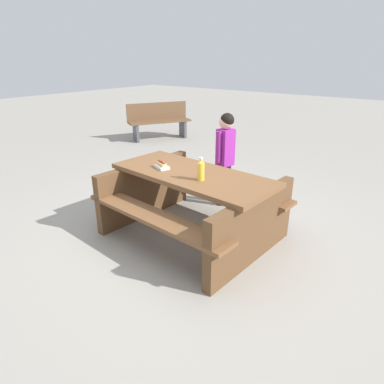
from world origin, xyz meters
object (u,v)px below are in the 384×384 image
(picnic_table, at_px, (192,199))
(soda_bottle, at_px, (201,170))
(park_bench_near, at_px, (159,120))
(hotdog_tray, at_px, (162,166))
(child_in_coat, at_px, (225,148))

(picnic_table, xyz_separation_m, soda_bottle, (-0.21, 0.13, 0.41))
(soda_bottle, height_order, park_bench_near, soda_bottle)
(hotdog_tray, xyz_separation_m, park_bench_near, (3.20, -3.38, -0.33))
(soda_bottle, relative_size, child_in_coat, 0.19)
(soda_bottle, height_order, hotdog_tray, soda_bottle)
(child_in_coat, bearing_deg, soda_bottle, 109.94)
(picnic_table, distance_m, hotdog_tray, 0.49)
(hotdog_tray, bearing_deg, picnic_table, -165.27)
(soda_bottle, bearing_deg, hotdog_tray, -3.95)
(picnic_table, bearing_deg, soda_bottle, 148.21)
(picnic_table, distance_m, soda_bottle, 0.48)
(hotdog_tray, bearing_deg, child_in_coat, -99.41)
(child_in_coat, height_order, park_bench_near, child_in_coat)
(soda_bottle, bearing_deg, child_in_coat, -70.06)
(picnic_table, xyz_separation_m, child_in_coat, (0.18, -0.94, 0.35))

